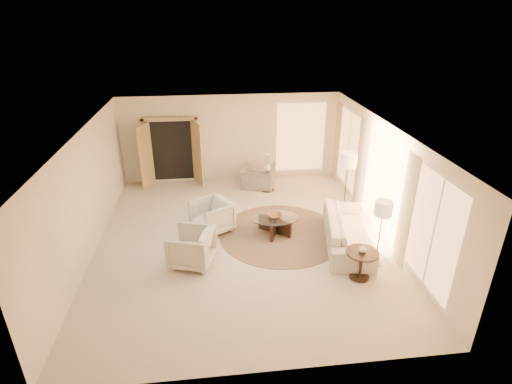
{
  "coord_description": "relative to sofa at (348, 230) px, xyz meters",
  "views": [
    {
      "loc": [
        -0.64,
        -8.49,
        5.24
      ],
      "look_at": [
        0.4,
        0.4,
        1.1
      ],
      "focal_mm": 28.0,
      "sensor_mm": 36.0,
      "label": 1
    }
  ],
  "objects": [
    {
      "name": "accent_chair",
      "position": [
        -1.74,
        3.61,
        0.08
      ],
      "size": [
        1.19,
        0.95,
        0.9
      ],
      "primitive_type": "imported",
      "rotation": [
        0.0,
        0.0,
        2.84
      ],
      "color": "gray",
      "rests_on": "room"
    },
    {
      "name": "armchair_right",
      "position": [
        -3.71,
        -0.39,
        0.08
      ],
      "size": [
        1.06,
        1.09,
        0.91
      ],
      "primitive_type": "imported",
      "rotation": [
        0.0,
        0.0,
        -1.87
      ],
      "color": "beige",
      "rests_on": "room"
    },
    {
      "name": "window_back_corner",
      "position": [
        -0.22,
        4.43,
        0.98
      ],
      "size": [
        1.7,
        0.1,
        2.4
      ],
      "primitive_type": null,
      "color": "#F7A962",
      "rests_on": "room"
    },
    {
      "name": "floor_lamp_near",
      "position": [
        0.38,
        1.45,
        1.18
      ],
      "size": [
        0.44,
        0.44,
        1.83
      ],
      "rotation": [
        0.0,
        0.0,
        0.11
      ],
      "color": "#2F271B",
      "rests_on": "room"
    },
    {
      "name": "coffee_table",
      "position": [
        -1.66,
        0.7,
        -0.08
      ],
      "size": [
        1.54,
        1.54,
        0.46
      ],
      "rotation": [
        0.0,
        0.0,
        0.27
      ],
      "color": "black",
      "rests_on": "room"
    },
    {
      "name": "end_table",
      "position": [
        -0.16,
        -1.33,
        0.07
      ],
      "size": [
        0.68,
        0.68,
        0.64
      ],
      "rotation": [
        0.0,
        0.0,
        -0.37
      ],
      "color": "black",
      "rests_on": "room"
    },
    {
      "name": "floor_lamp_far",
      "position": [
        0.38,
        -0.89,
        0.96
      ],
      "size": [
        0.38,
        0.38,
        1.57
      ],
      "rotation": [
        0.0,
        0.0,
        -0.05
      ],
      "color": "#2F271B",
      "rests_on": "room"
    },
    {
      "name": "bowl",
      "position": [
        -1.66,
        0.7,
        0.13
      ],
      "size": [
        0.4,
        0.4,
        0.09
      ],
      "primitive_type": "imported",
      "rotation": [
        0.0,
        0.0,
        0.16
      ],
      "color": "brown",
      "rests_on": "coffee_table"
    },
    {
      "name": "windows_right",
      "position": [
        0.93,
        0.58,
        0.98
      ],
      "size": [
        0.1,
        6.4,
        2.4
      ],
      "primitive_type": null,
      "color": "#F7A962",
      "rests_on": "room"
    },
    {
      "name": "curtains_right",
      "position": [
        0.88,
        1.48,
        0.93
      ],
      "size": [
        0.06,
        5.2,
        2.6
      ],
      "primitive_type": null,
      "color": "tan",
      "rests_on": "room"
    },
    {
      "name": "sofa",
      "position": [
        0.0,
        0.0,
        0.0
      ],
      "size": [
        1.49,
        2.7,
        0.74
      ],
      "primitive_type": "imported",
      "rotation": [
        0.0,
        0.0,
        1.37
      ],
      "color": "beige",
      "rests_on": "room"
    },
    {
      "name": "french_doors",
      "position": [
        -4.42,
        4.3,
        0.69
      ],
      "size": [
        1.95,
        0.66,
        2.16
      ],
      "color": "tan",
      "rests_on": "room"
    },
    {
      "name": "side_table",
      "position": [
        -1.48,
        3.35,
        0.03
      ],
      "size": [
        0.57,
        0.57,
        0.66
      ],
      "rotation": [
        0.0,
        0.0,
        -0.36
      ],
      "color": "#2F271B",
      "rests_on": "room"
    },
    {
      "name": "room",
      "position": [
        -2.52,
        0.48,
        1.03
      ],
      "size": [
        7.04,
        8.04,
        2.83
      ],
      "color": "beige",
      "rests_on": "ground"
    },
    {
      "name": "area_rug",
      "position": [
        -1.51,
        0.67,
        -0.37
      ],
      "size": [
        3.69,
        3.69,
        0.01
      ],
      "primitive_type": "cylinder",
      "rotation": [
        0.0,
        0.0,
        -0.19
      ],
      "color": "#422F23",
      "rests_on": "room"
    },
    {
      "name": "side_vase",
      "position": [
        -1.48,
        3.35,
        0.4
      ],
      "size": [
        0.28,
        0.28,
        0.23
      ],
      "primitive_type": "imported",
      "rotation": [
        0.0,
        0.0,
        -0.31
      ],
      "color": "white",
      "rests_on": "side_table"
    },
    {
      "name": "end_vase",
      "position": [
        -0.16,
        -1.33,
        0.35
      ],
      "size": [
        0.17,
        0.17,
        0.17
      ],
      "primitive_type": "imported",
      "rotation": [
        0.0,
        0.0,
        -0.07
      ],
      "color": "white",
      "rests_on": "end_table"
    },
    {
      "name": "armchair_left",
      "position": [
        -3.24,
        1.03,
        0.08
      ],
      "size": [
        1.16,
        1.18,
        0.91
      ],
      "primitive_type": "imported",
      "rotation": [
        0.0,
        0.0,
        -1.04
      ],
      "color": "beige",
      "rests_on": "room"
    }
  ]
}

